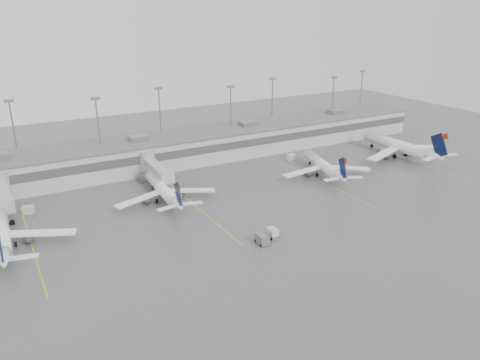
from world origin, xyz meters
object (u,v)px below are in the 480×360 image
baggage_tug (273,234)px  jet_mid_right (324,165)px  jet_mid_left (163,190)px  jet_far_left (1,234)px  jet_far_right (400,146)px

baggage_tug → jet_mid_right: bearing=38.4°
jet_mid_left → jet_mid_right: 43.93m
jet_far_left → jet_mid_left: 35.12m
jet_mid_left → jet_far_right: bearing=1.2°
baggage_tug → jet_far_right: bearing=24.0°
jet_far_right → baggage_tug: (-62.28, -25.67, -2.68)m
jet_far_left → baggage_tug: bearing=-22.6°
jet_far_right → baggage_tug: size_ratio=11.45×
jet_far_left → jet_far_right: 108.86m
jet_far_left → jet_far_right: bearing=4.3°
baggage_tug → jet_mid_left: bearing=114.9°
jet_mid_left → jet_mid_right: jet_mid_right is taller
jet_mid_right → baggage_tug: 39.63m
jet_mid_left → jet_mid_right: size_ratio=0.99×
jet_far_left → jet_mid_left: bearing=13.1°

